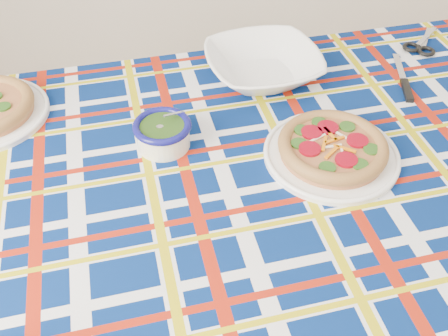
{
  "coord_description": "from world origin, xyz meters",
  "views": [
    {
      "loc": [
        -0.48,
        -0.41,
        1.52
      ],
      "look_at": [
        -0.41,
        0.35,
        0.79
      ],
      "focal_mm": 40.0,
      "sensor_mm": 36.0,
      "label": 1
    }
  ],
  "objects_px": {
    "main_focaccia_plate": "(333,147)",
    "serving_bowl": "(263,65)",
    "pesto_bowl": "(163,132)",
    "dining_table": "(258,197)"
  },
  "relations": [
    {
      "from": "main_focaccia_plate",
      "to": "serving_bowl",
      "type": "bearing_deg",
      "value": 107.44
    },
    {
      "from": "pesto_bowl",
      "to": "dining_table",
      "type": "bearing_deg",
      "value": -27.73
    },
    {
      "from": "main_focaccia_plate",
      "to": "pesto_bowl",
      "type": "relative_size",
      "value": 2.35
    },
    {
      "from": "serving_bowl",
      "to": "dining_table",
      "type": "bearing_deg",
      "value": -99.5
    },
    {
      "from": "dining_table",
      "to": "pesto_bowl",
      "type": "height_order",
      "value": "pesto_bowl"
    },
    {
      "from": "pesto_bowl",
      "to": "serving_bowl",
      "type": "distance_m",
      "value": 0.37
    },
    {
      "from": "dining_table",
      "to": "pesto_bowl",
      "type": "relative_size",
      "value": 13.55
    },
    {
      "from": "dining_table",
      "to": "serving_bowl",
      "type": "xyz_separation_m",
      "value": [
        0.06,
        0.36,
        0.12
      ]
    },
    {
      "from": "dining_table",
      "to": "serving_bowl",
      "type": "relative_size",
      "value": 5.95
    },
    {
      "from": "main_focaccia_plate",
      "to": "serving_bowl",
      "type": "distance_m",
      "value": 0.34
    }
  ]
}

